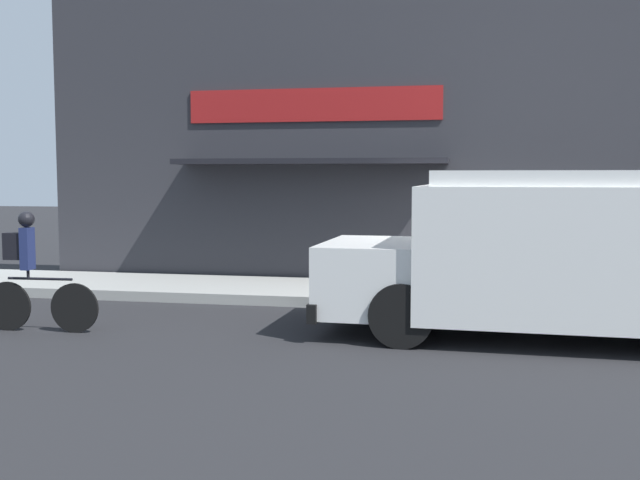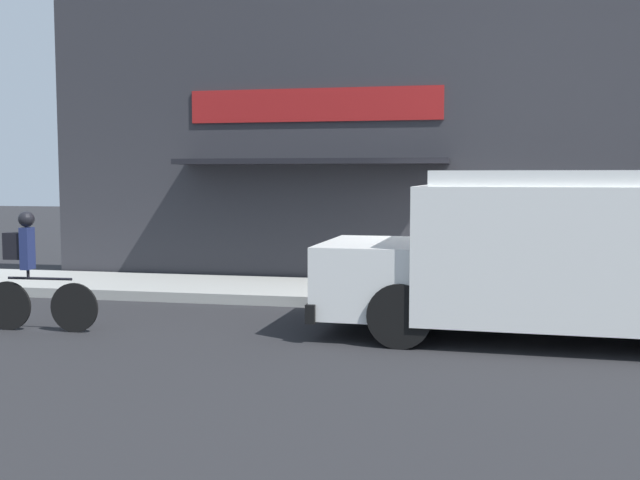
# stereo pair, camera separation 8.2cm
# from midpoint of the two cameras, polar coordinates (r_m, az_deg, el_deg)

# --- Properties ---
(ground_plane) EXTENTS (70.00, 70.00, 0.00)m
(ground_plane) POSITION_cam_midpoint_polar(r_m,az_deg,el_deg) (11.65, 10.71, -5.50)
(ground_plane) COLOR #232326
(sidewalk) EXTENTS (28.00, 2.23, 0.17)m
(sidewalk) POSITION_cam_midpoint_polar(r_m,az_deg,el_deg) (12.73, 10.78, -4.22)
(sidewalk) COLOR #999993
(sidewalk) RESTS_ON ground_plane
(storefront) EXTENTS (16.21, 1.01, 5.56)m
(storefront) POSITION_cam_midpoint_polar(r_m,az_deg,el_deg) (13.84, 10.62, 7.67)
(storefront) COLOR #2D2D33
(storefront) RESTS_ON ground_plane
(school_bus) EXTENTS (6.12, 2.80, 2.15)m
(school_bus) POSITION_cam_midpoint_polar(r_m,az_deg,el_deg) (10.01, 19.06, -0.87)
(school_bus) COLOR white
(school_bus) RESTS_ON ground_plane
(cyclist) EXTENTS (1.63, 0.21, 1.62)m
(cyclist) POSITION_cam_midpoint_polar(r_m,az_deg,el_deg) (10.75, -21.32, -2.38)
(cyclist) COLOR black
(cyclist) RESTS_ON ground_plane
(trash_bin) EXTENTS (0.47, 0.47, 0.97)m
(trash_bin) POSITION_cam_midpoint_polar(r_m,az_deg,el_deg) (12.96, 13.02, -1.56)
(trash_bin) COLOR slate
(trash_bin) RESTS_ON sidewalk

